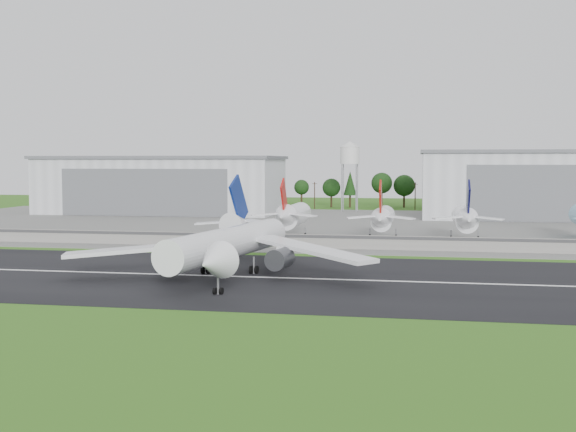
% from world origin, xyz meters
% --- Properties ---
extents(ground, '(600.00, 600.00, 0.00)m').
position_xyz_m(ground, '(0.00, 0.00, 0.00)').
color(ground, '#2C6618').
rests_on(ground, ground).
extents(runway, '(320.00, 60.00, 0.10)m').
position_xyz_m(runway, '(0.00, 10.00, 0.05)').
color(runway, black).
rests_on(runway, ground).
extents(runway_centerline, '(220.00, 1.00, 0.02)m').
position_xyz_m(runway_centerline, '(0.00, 10.00, 0.11)').
color(runway_centerline, white).
rests_on(runway_centerline, runway).
extents(apron, '(320.00, 150.00, 0.10)m').
position_xyz_m(apron, '(0.00, 120.00, 0.05)').
color(apron, slate).
rests_on(apron, ground).
extents(blast_fence, '(240.00, 0.61, 3.50)m').
position_xyz_m(blast_fence, '(0.00, 54.99, 1.81)').
color(blast_fence, gray).
rests_on(blast_fence, ground).
extents(hangar_west, '(97.00, 44.00, 23.20)m').
position_xyz_m(hangar_west, '(-80.00, 164.92, 11.63)').
color(hangar_west, silver).
rests_on(hangar_west, ground).
extents(hangar_east, '(102.00, 47.00, 25.20)m').
position_xyz_m(hangar_east, '(75.00, 164.92, 12.63)').
color(hangar_east, silver).
rests_on(hangar_east, ground).
extents(water_tower, '(8.40, 8.40, 29.40)m').
position_xyz_m(water_tower, '(-5.00, 185.00, 24.55)').
color(water_tower, '#99999E').
rests_on(water_tower, ground).
extents(utility_poles, '(230.00, 3.00, 12.00)m').
position_xyz_m(utility_poles, '(0.00, 200.00, 0.00)').
color(utility_poles, black).
rests_on(utility_poles, ground).
extents(treeline, '(320.00, 16.00, 22.00)m').
position_xyz_m(treeline, '(0.00, 215.00, 0.00)').
color(treeline, black).
rests_on(treeline, ground).
extents(main_airliner, '(56.43, 59.09, 18.17)m').
position_xyz_m(main_airliner, '(-10.27, 9.57, 4.89)').
color(main_airliner, white).
rests_on(main_airliner, runway).
extents(parked_jet_red_a, '(7.36, 31.29, 16.86)m').
position_xyz_m(parked_jet_red_a, '(-10.37, 76.59, 6.35)').
color(parked_jet_red_a, white).
rests_on(parked_jet_red_a, ground).
extents(parked_jet_red_b, '(7.36, 31.29, 16.53)m').
position_xyz_m(parked_jet_red_b, '(14.31, 76.54, 6.04)').
color(parked_jet_red_b, white).
rests_on(parked_jet_red_b, ground).
extents(parked_jet_navy, '(7.36, 31.29, 16.68)m').
position_xyz_m(parked_jet_navy, '(35.71, 76.56, 6.18)').
color(parked_jet_navy, white).
rests_on(parked_jet_navy, ground).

